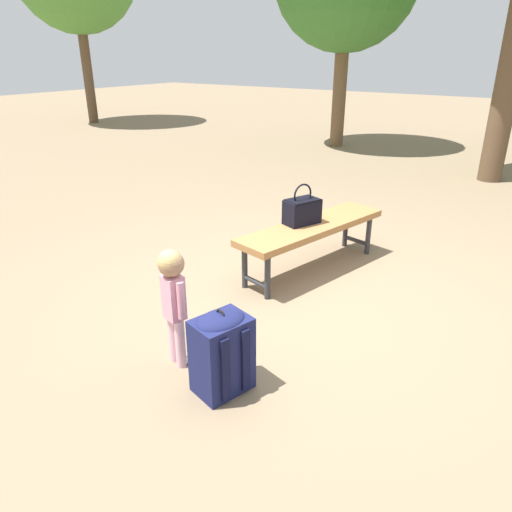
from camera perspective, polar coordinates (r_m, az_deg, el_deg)
The scene contains 5 objects.
ground_plane at distance 3.92m, azimuth 3.40°, elevation -5.68°, with size 40.00×40.00×0.00m, color #7F6B51.
park_bench at distance 4.39m, azimuth 6.69°, elevation 3.12°, with size 1.65×0.75×0.45m.
handbag at distance 4.34m, azimuth 5.49°, elevation 5.46°, with size 0.36×0.29×0.37m.
child_standing at distance 3.01m, azimuth -9.84°, elevation -4.09°, with size 0.16×0.21×0.81m.
backpack_large at distance 2.88m, azimuth -4.11°, elevation -11.08°, with size 0.38×0.34×0.55m.
Camera 1 is at (2.96, 1.73, 1.90)m, focal length 33.68 mm.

